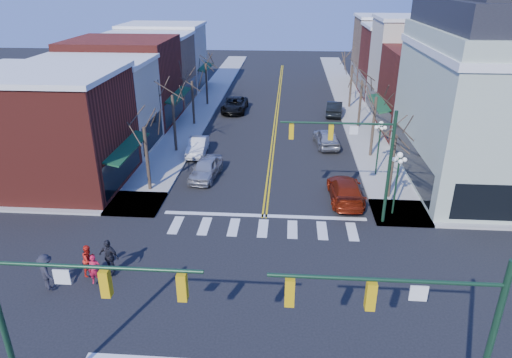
% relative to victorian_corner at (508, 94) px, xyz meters
% --- Properties ---
extents(ground, '(160.00, 160.00, 0.00)m').
position_rel_victorian_corner_xyz_m(ground, '(-16.50, -14.50, -6.66)').
color(ground, black).
rests_on(ground, ground).
extents(sidewalk_left, '(3.50, 70.00, 0.15)m').
position_rel_victorian_corner_xyz_m(sidewalk_left, '(-25.25, 5.50, -6.58)').
color(sidewalk_left, '#9E9B93').
rests_on(sidewalk_left, ground).
extents(sidewalk_right, '(3.50, 70.00, 0.15)m').
position_rel_victorian_corner_xyz_m(sidewalk_right, '(-7.75, 5.50, -6.58)').
color(sidewalk_right, '#9E9B93').
rests_on(sidewalk_right, ground).
extents(bldg_left_brick_a, '(10.00, 8.50, 8.00)m').
position_rel_victorian_corner_xyz_m(bldg_left_brick_a, '(-32.00, -2.75, -2.66)').
color(bldg_left_brick_a, maroon).
rests_on(bldg_left_brick_a, ground).
extents(bldg_left_stucco_a, '(10.00, 7.00, 7.50)m').
position_rel_victorian_corner_xyz_m(bldg_left_stucco_a, '(-32.00, 5.00, -2.91)').
color(bldg_left_stucco_a, beige).
rests_on(bldg_left_stucco_a, ground).
extents(bldg_left_brick_b, '(10.00, 9.00, 8.50)m').
position_rel_victorian_corner_xyz_m(bldg_left_brick_b, '(-32.00, 13.00, -2.41)').
color(bldg_left_brick_b, maroon).
rests_on(bldg_left_brick_b, ground).
extents(bldg_left_tan, '(10.00, 7.50, 7.80)m').
position_rel_victorian_corner_xyz_m(bldg_left_tan, '(-32.00, 21.25, -2.76)').
color(bldg_left_tan, '#987354').
rests_on(bldg_left_tan, ground).
extents(bldg_left_stucco_b, '(10.00, 8.00, 8.20)m').
position_rel_victorian_corner_xyz_m(bldg_left_stucco_b, '(-32.00, 29.00, -2.56)').
color(bldg_left_stucco_b, beige).
rests_on(bldg_left_stucco_b, ground).
extents(bldg_right_brick_a, '(10.00, 8.50, 8.00)m').
position_rel_victorian_corner_xyz_m(bldg_right_brick_a, '(-1.00, 11.25, -2.66)').
color(bldg_right_brick_a, maroon).
rests_on(bldg_right_brick_a, ground).
extents(bldg_right_stucco, '(10.00, 7.00, 10.00)m').
position_rel_victorian_corner_xyz_m(bldg_right_stucco, '(-1.00, 19.00, -1.66)').
color(bldg_right_stucco, beige).
rests_on(bldg_right_stucco, ground).
extents(bldg_right_brick_b, '(10.00, 8.00, 8.50)m').
position_rel_victorian_corner_xyz_m(bldg_right_brick_b, '(-1.00, 26.50, -2.41)').
color(bldg_right_brick_b, maroon).
rests_on(bldg_right_brick_b, ground).
extents(bldg_right_tan, '(10.00, 8.00, 9.00)m').
position_rel_victorian_corner_xyz_m(bldg_right_tan, '(-1.00, 34.50, -2.16)').
color(bldg_right_tan, '#987354').
rests_on(bldg_right_tan, ground).
extents(victorian_corner, '(12.25, 14.25, 13.30)m').
position_rel_victorian_corner_xyz_m(victorian_corner, '(0.00, 0.00, 0.00)').
color(victorian_corner, '#ACBBA1').
rests_on(victorian_corner, ground).
extents(traffic_mast_near_left, '(6.60, 0.28, 7.20)m').
position_rel_victorian_corner_xyz_m(traffic_mast_near_left, '(-22.05, -21.90, -1.95)').
color(traffic_mast_near_left, '#14331E').
rests_on(traffic_mast_near_left, ground).
extents(traffic_mast_near_right, '(6.60, 0.28, 7.20)m').
position_rel_victorian_corner_xyz_m(traffic_mast_near_right, '(-10.95, -21.90, -1.95)').
color(traffic_mast_near_right, '#14331E').
rests_on(traffic_mast_near_right, ground).
extents(traffic_mast_far_right, '(6.60, 0.28, 7.20)m').
position_rel_victorian_corner_xyz_m(traffic_mast_far_right, '(-10.95, -7.10, -1.95)').
color(traffic_mast_far_right, '#14331E').
rests_on(traffic_mast_far_right, ground).
extents(lamppost_corner, '(0.36, 0.36, 4.33)m').
position_rel_victorian_corner_xyz_m(lamppost_corner, '(-8.30, -6.00, -3.70)').
color(lamppost_corner, '#14331E').
rests_on(lamppost_corner, ground).
extents(lamppost_midblock, '(0.36, 0.36, 4.33)m').
position_rel_victorian_corner_xyz_m(lamppost_midblock, '(-8.30, 0.50, -3.70)').
color(lamppost_midblock, '#14331E').
rests_on(lamppost_midblock, ground).
extents(tree_left_a, '(0.24, 0.24, 4.76)m').
position_rel_victorian_corner_xyz_m(tree_left_a, '(-24.90, -3.50, -4.28)').
color(tree_left_a, '#382B21').
rests_on(tree_left_a, ground).
extents(tree_left_b, '(0.24, 0.24, 5.04)m').
position_rel_victorian_corner_xyz_m(tree_left_b, '(-24.90, 4.50, -4.14)').
color(tree_left_b, '#382B21').
rests_on(tree_left_b, ground).
extents(tree_left_c, '(0.24, 0.24, 4.55)m').
position_rel_victorian_corner_xyz_m(tree_left_c, '(-24.90, 12.50, -4.38)').
color(tree_left_c, '#382B21').
rests_on(tree_left_c, ground).
extents(tree_left_d, '(0.24, 0.24, 4.90)m').
position_rel_victorian_corner_xyz_m(tree_left_d, '(-24.90, 20.50, -4.21)').
color(tree_left_d, '#382B21').
rests_on(tree_left_d, ground).
extents(tree_right_a, '(0.24, 0.24, 4.62)m').
position_rel_victorian_corner_xyz_m(tree_right_a, '(-8.10, -3.50, -4.35)').
color(tree_right_a, '#382B21').
rests_on(tree_right_a, ground).
extents(tree_right_b, '(0.24, 0.24, 5.18)m').
position_rel_victorian_corner_xyz_m(tree_right_b, '(-8.10, 4.50, -4.07)').
color(tree_right_b, '#382B21').
rests_on(tree_right_b, ground).
extents(tree_right_c, '(0.24, 0.24, 4.83)m').
position_rel_victorian_corner_xyz_m(tree_right_c, '(-8.10, 12.50, -4.24)').
color(tree_right_c, '#382B21').
rests_on(tree_right_c, ground).
extents(tree_right_d, '(0.24, 0.24, 4.97)m').
position_rel_victorian_corner_xyz_m(tree_right_d, '(-8.10, 20.50, -4.17)').
color(tree_right_d, '#382B21').
rests_on(tree_right_d, ground).
extents(car_left_near, '(2.36, 4.70, 1.53)m').
position_rel_victorian_corner_xyz_m(car_left_near, '(-21.30, -0.94, -5.89)').
color(car_left_near, '#B0B0B5').
rests_on(car_left_near, ground).
extents(car_left_mid, '(1.64, 4.30, 1.40)m').
position_rel_victorian_corner_xyz_m(car_left_mid, '(-22.90, 4.05, -5.96)').
color(car_left_mid, white).
rests_on(car_left_mid, ground).
extents(car_left_far, '(2.72, 5.67, 1.56)m').
position_rel_victorian_corner_xyz_m(car_left_far, '(-21.30, 17.90, -5.88)').
color(car_left_far, black).
rests_on(car_left_far, ground).
extents(car_right_near, '(2.30, 5.35, 1.54)m').
position_rel_victorian_corner_xyz_m(car_right_near, '(-11.12, -4.04, -5.89)').
color(car_right_near, maroon).
rests_on(car_right_near, ground).
extents(car_right_mid, '(2.47, 4.91, 1.60)m').
position_rel_victorian_corner_xyz_m(car_right_mid, '(-11.70, 6.96, -5.86)').
color(car_right_mid, '#ABABB0').
rests_on(car_right_mid, ground).
extents(car_right_far, '(2.20, 4.90, 1.56)m').
position_rel_victorian_corner_xyz_m(car_right_far, '(-10.10, 17.29, -5.88)').
color(car_right_far, black).
rests_on(car_right_far, ground).
extents(pedestrian_red_a, '(0.64, 0.50, 1.55)m').
position_rel_victorian_corner_xyz_m(pedestrian_red_a, '(-24.40, -14.52, -5.73)').
color(pedestrian_red_a, red).
rests_on(pedestrian_red_a, sidewalk_left).
extents(pedestrian_red_b, '(0.80, 0.93, 1.67)m').
position_rel_victorian_corner_xyz_m(pedestrian_red_b, '(-24.97, -13.80, -5.67)').
color(pedestrian_red_b, red).
rests_on(pedestrian_red_b, sidewalk_left).
extents(pedestrian_dark_a, '(1.22, 0.77, 1.93)m').
position_rel_victorian_corner_xyz_m(pedestrian_dark_a, '(-24.00, -13.63, -5.54)').
color(pedestrian_dark_a, black).
rests_on(pedestrian_dark_a, sidewalk_left).
extents(pedestrian_dark_b, '(1.39, 1.32, 1.89)m').
position_rel_victorian_corner_xyz_m(pedestrian_dark_b, '(-26.50, -15.12, -5.56)').
color(pedestrian_dark_b, black).
rests_on(pedestrian_dark_b, sidewalk_left).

